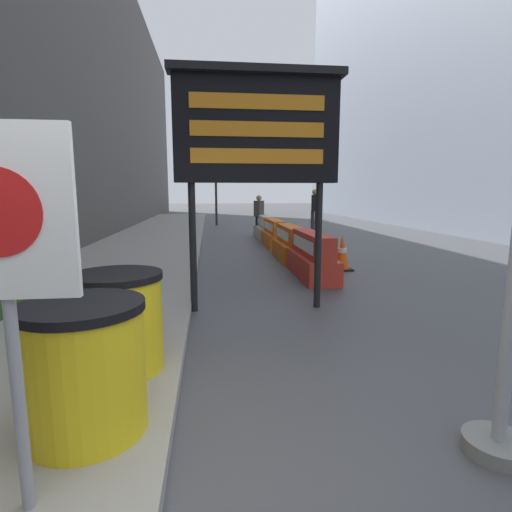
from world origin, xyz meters
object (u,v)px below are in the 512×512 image
(jersey_barrier_red_striped, at_px, (312,258))
(message_board, at_px, (257,130))
(jersey_barrier_orange_far, at_px, (290,244))
(pedestrian_passerby, at_px, (259,212))
(traffic_cone_near, at_px, (342,253))
(barrel_drum_foreground, at_px, (85,368))
(warning_sign, at_px, (1,244))
(jersey_barrier_orange_near, at_px, (274,234))
(jersey_barrier_cream, at_px, (264,228))
(barrel_drum_middle, at_px, (119,321))
(traffic_light_near_curb, at_px, (216,173))
(pedestrian_worker, at_px, (315,207))

(jersey_barrier_red_striped, bearing_deg, message_board, -123.01)
(jersey_barrier_orange_far, relative_size, pedestrian_passerby, 1.23)
(jersey_barrier_orange_far, xyz_separation_m, traffic_cone_near, (0.84, -1.62, 0.00))
(barrel_drum_foreground, height_order, warning_sign, warning_sign)
(warning_sign, distance_m, jersey_barrier_orange_near, 11.15)
(message_board, bearing_deg, barrel_drum_foreground, -115.88)
(jersey_barrier_cream, bearing_deg, barrel_drum_foreground, -103.13)
(message_board, bearing_deg, jersey_barrier_red_striped, 56.99)
(barrel_drum_middle, height_order, jersey_barrier_cream, barrel_drum_middle)
(barrel_drum_middle, bearing_deg, pedestrian_passerby, 77.12)
(barrel_drum_foreground, height_order, traffic_light_near_curb, traffic_light_near_curb)
(pedestrian_worker, bearing_deg, traffic_cone_near, 3.56)
(traffic_light_near_curb, bearing_deg, pedestrian_worker, -41.44)
(jersey_barrier_cream, height_order, traffic_cone_near, jersey_barrier_cream)
(jersey_barrier_cream, xyz_separation_m, traffic_light_near_curb, (-1.69, 5.95, 2.33))
(barrel_drum_foreground, relative_size, jersey_barrier_cream, 0.41)
(jersey_barrier_red_striped, bearing_deg, barrel_drum_middle, -124.00)
(barrel_drum_foreground, bearing_deg, message_board, 64.12)
(message_board, bearing_deg, traffic_light_near_curb, 91.17)
(pedestrian_worker, relative_size, pedestrian_passerby, 1.15)
(barrel_drum_middle, relative_size, pedestrian_worker, 0.48)
(jersey_barrier_cream, xyz_separation_m, traffic_cone_near, (0.84, -6.52, 0.01))
(jersey_barrier_red_striped, relative_size, jersey_barrier_orange_far, 1.06)
(jersey_barrier_cream, bearing_deg, jersey_barrier_orange_far, -90.00)
(barrel_drum_middle, relative_size, warning_sign, 0.47)
(traffic_cone_near, bearing_deg, message_board, -128.92)
(warning_sign, bearing_deg, barrel_drum_foreground, 80.85)
(pedestrian_worker, bearing_deg, barrel_drum_foreground, -5.87)
(jersey_barrier_orange_far, distance_m, jersey_barrier_orange_near, 2.54)
(jersey_barrier_cream, relative_size, pedestrian_passerby, 1.36)
(barrel_drum_middle, xyz_separation_m, message_board, (1.50, 2.14, 1.98))
(pedestrian_worker, bearing_deg, pedestrian_passerby, -44.35)
(jersey_barrier_orange_far, distance_m, traffic_cone_near, 1.83)
(jersey_barrier_red_striped, bearing_deg, jersey_barrier_orange_far, 90.00)
(jersey_barrier_red_striped, relative_size, pedestrian_passerby, 1.30)
(warning_sign, height_order, jersey_barrier_red_striped, warning_sign)
(message_board, relative_size, jersey_barrier_red_striped, 1.62)
(barrel_drum_middle, relative_size, pedestrian_passerby, 0.55)
(barrel_drum_middle, xyz_separation_m, jersey_barrier_red_striped, (2.88, 4.27, -0.17))
(pedestrian_worker, bearing_deg, jersey_barrier_orange_far, -5.07)
(traffic_cone_near, bearing_deg, barrel_drum_middle, -127.24)
(jersey_barrier_orange_far, xyz_separation_m, jersey_barrier_cream, (0.00, 4.90, -0.01))
(traffic_light_near_curb, relative_size, pedestrian_worker, 2.02)
(barrel_drum_middle, distance_m, warning_sign, 1.87)
(barrel_drum_foreground, xyz_separation_m, jersey_barrier_cream, (2.88, 12.37, -0.20))
(barrel_drum_foreground, xyz_separation_m, warning_sign, (-0.11, -0.67, 0.90))
(traffic_cone_near, xyz_separation_m, traffic_light_near_curb, (-2.54, 12.47, 2.33))
(traffic_cone_near, xyz_separation_m, pedestrian_passerby, (-0.97, 7.13, 0.56))
(jersey_barrier_orange_near, relative_size, jersey_barrier_cream, 0.95)
(jersey_barrier_red_striped, height_order, jersey_barrier_orange_near, jersey_barrier_red_striped)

